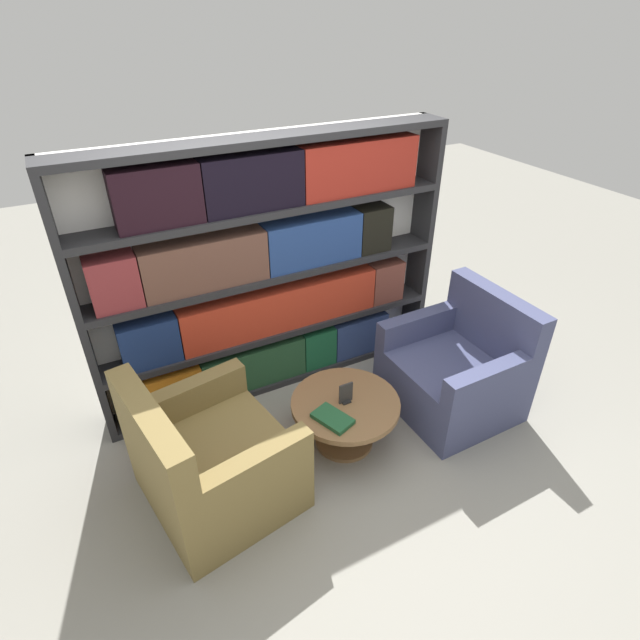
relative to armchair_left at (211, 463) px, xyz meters
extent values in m
plane|color=gray|center=(0.85, -0.28, -0.31)|extent=(14.00, 14.00, 0.00)
cube|color=silver|center=(0.85, 1.06, 0.68)|extent=(2.75, 0.05, 1.98)
cube|color=#262628|center=(-0.51, 0.94, 0.68)|extent=(0.05, 0.30, 1.98)
cube|color=#262628|center=(2.20, 0.94, 0.68)|extent=(0.05, 0.30, 1.98)
cube|color=#262628|center=(0.85, 0.94, -0.28)|extent=(2.65, 0.30, 0.05)
cube|color=#262628|center=(0.85, 0.94, 0.19)|extent=(2.65, 0.30, 0.05)
cube|color=#262628|center=(0.85, 0.94, 0.68)|extent=(2.65, 0.30, 0.05)
cube|color=#262628|center=(0.85, 0.94, 1.18)|extent=(2.65, 0.30, 0.05)
cube|color=#262628|center=(0.85, 0.94, 1.65)|extent=(2.65, 0.30, 0.05)
cube|color=orange|center=(-0.12, 0.91, -0.09)|extent=(0.61, 0.20, 0.35)
cube|color=#244D2D|center=(0.62, 0.91, -0.09)|extent=(0.85, 0.20, 0.35)
cube|color=#185834|center=(1.19, 0.91, -0.09)|extent=(0.29, 0.20, 0.35)
cube|color=navy|center=(1.60, 0.91, -0.09)|extent=(0.51, 0.20, 0.35)
cube|color=navy|center=(-0.12, 0.91, 0.39)|extent=(0.40, 0.20, 0.35)
cube|color=#BB341E|center=(0.89, 0.91, 0.39)|extent=(1.60, 0.20, 0.35)
cube|color=brown|center=(1.84, 0.91, 0.39)|extent=(0.29, 0.20, 0.35)
cube|color=maroon|center=(-0.25, 0.91, 0.88)|extent=(0.31, 0.20, 0.36)
cube|color=brown|center=(0.34, 0.91, 0.88)|extent=(0.86, 0.20, 0.36)
cube|color=navy|center=(1.16, 0.91, 0.88)|extent=(0.76, 0.20, 0.36)
cube|color=black|center=(1.69, 0.91, 0.88)|extent=(0.27, 0.20, 0.36)
cube|color=black|center=(0.10, 0.91, 1.39)|extent=(0.53, 0.20, 0.37)
cube|color=black|center=(0.72, 0.91, 1.39)|extent=(0.69, 0.20, 0.37)
cube|color=maroon|center=(1.53, 0.91, 1.39)|extent=(0.92, 0.20, 0.37)
cube|color=olive|center=(0.04, 0.01, -0.09)|extent=(0.97, 1.02, 0.43)
cube|color=olive|center=(-0.29, -0.05, 0.36)|extent=(0.29, 0.90, 0.49)
cube|color=olive|center=(0.18, -0.36, 0.23)|extent=(0.70, 0.24, 0.21)
cube|color=olive|center=(0.05, 0.40, 0.23)|extent=(0.70, 0.24, 0.21)
cube|color=#42476B|center=(1.89, 0.01, -0.09)|extent=(0.84, 0.90, 0.43)
cube|color=#42476B|center=(2.24, 0.01, 0.36)|extent=(0.15, 0.89, 0.49)
cube|color=#42476B|center=(1.82, 0.39, 0.23)|extent=(0.69, 0.13, 0.21)
cube|color=#42476B|center=(1.83, -0.38, 0.23)|extent=(0.69, 0.13, 0.21)
cylinder|color=brown|center=(0.97, 0.03, -0.14)|extent=(0.14, 0.14, 0.34)
cylinder|color=brown|center=(0.97, 0.03, -0.29)|extent=(0.42, 0.42, 0.03)
cylinder|color=brown|center=(0.97, 0.03, 0.05)|extent=(0.76, 0.76, 0.04)
cube|color=black|center=(0.97, 0.03, 0.08)|extent=(0.06, 0.06, 0.01)
cube|color=#2D2D2D|center=(0.97, 0.03, 0.15)|extent=(0.10, 0.01, 0.15)
cube|color=#1E512D|center=(0.80, -0.09, 0.09)|extent=(0.24, 0.30, 0.03)
camera|label=1|loc=(-0.38, -2.18, 2.38)|focal=28.00mm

